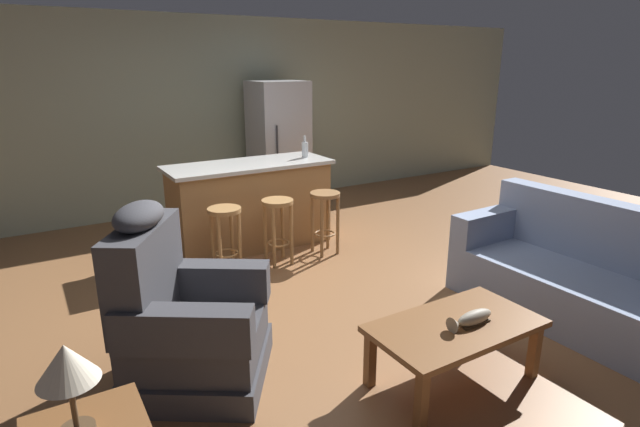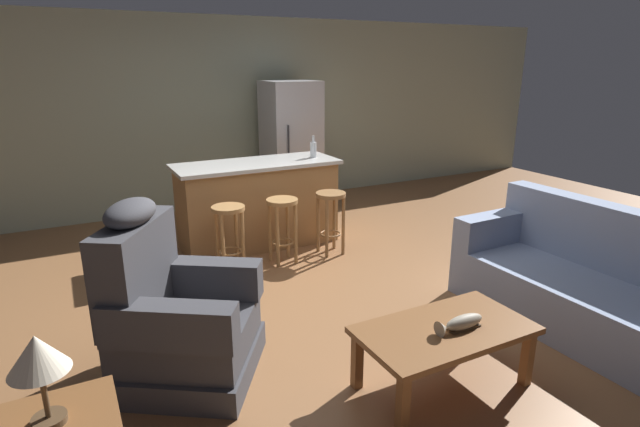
# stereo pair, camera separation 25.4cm
# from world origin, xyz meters

# --- Properties ---
(ground_plane) EXTENTS (12.00, 12.00, 0.00)m
(ground_plane) POSITION_xyz_m (0.00, 0.00, 0.00)
(ground_plane) COLOR brown
(back_wall) EXTENTS (12.00, 0.05, 2.60)m
(back_wall) POSITION_xyz_m (0.00, 3.12, 1.30)
(back_wall) COLOR #9EA88E
(back_wall) RESTS_ON ground_plane
(coffee_table) EXTENTS (1.10, 0.60, 0.42)m
(coffee_table) POSITION_xyz_m (0.10, -1.66, 0.36)
(coffee_table) COLOR brown
(coffee_table) RESTS_ON ground_plane
(fish_figurine) EXTENTS (0.34, 0.10, 0.10)m
(fish_figurine) POSITION_xyz_m (0.16, -1.72, 0.46)
(fish_figurine) COLOR #4C3823
(fish_figurine) RESTS_ON coffee_table
(couch) EXTENTS (0.88, 1.92, 0.94)m
(couch) POSITION_xyz_m (1.59, -1.54, 0.34)
(couch) COLOR #8493B2
(couch) RESTS_ON ground_plane
(recliner_near_lamp) EXTENTS (1.16, 1.16, 1.20)m
(recliner_near_lamp) POSITION_xyz_m (-1.37, -0.74, 0.42)
(recliner_near_lamp) COLOR #3D3D42
(recliner_near_lamp) RESTS_ON ground_plane
(table_lamp) EXTENTS (0.24, 0.24, 0.41)m
(table_lamp) POSITION_xyz_m (-2.07, -1.68, 0.87)
(table_lamp) COLOR #4C3823
(table_lamp) RESTS_ON end_table
(kitchen_island) EXTENTS (1.80, 0.70, 0.95)m
(kitchen_island) POSITION_xyz_m (0.00, 1.35, 0.48)
(kitchen_island) COLOR #9E7042
(kitchen_island) RESTS_ON ground_plane
(bar_stool_left) EXTENTS (0.32, 0.32, 0.68)m
(bar_stool_left) POSITION_xyz_m (-0.54, 0.72, 0.47)
(bar_stool_left) COLOR #A87A47
(bar_stool_left) RESTS_ON ground_plane
(bar_stool_middle) EXTENTS (0.32, 0.32, 0.68)m
(bar_stool_middle) POSITION_xyz_m (0.02, 0.72, 0.47)
(bar_stool_middle) COLOR #A87A47
(bar_stool_middle) RESTS_ON ground_plane
(bar_stool_right) EXTENTS (0.32, 0.32, 0.68)m
(bar_stool_right) POSITION_xyz_m (0.59, 0.72, 0.47)
(bar_stool_right) COLOR olive
(bar_stool_right) RESTS_ON ground_plane
(refrigerator) EXTENTS (0.70, 0.69, 1.76)m
(refrigerator) POSITION_xyz_m (0.96, 2.55, 0.88)
(refrigerator) COLOR #B7B7BC
(refrigerator) RESTS_ON ground_plane
(bottle_tall_green) EXTENTS (0.07, 0.07, 0.25)m
(bottle_tall_green) POSITION_xyz_m (0.68, 1.32, 1.04)
(bottle_tall_green) COLOR silver
(bottle_tall_green) RESTS_ON kitchen_island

